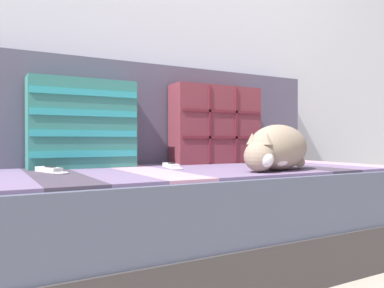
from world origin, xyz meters
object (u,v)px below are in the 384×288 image
at_px(throw_pillow_striped, 83,124).
at_px(sleeping_cat, 277,149).
at_px(couch, 199,216).
at_px(game_remote_near, 171,166).
at_px(game_remote_far, 50,170).
at_px(throw_pillow_quilted, 216,125).

bearing_deg(throw_pillow_striped, sleeping_cat, -40.16).
bearing_deg(couch, throw_pillow_striped, 151.73).
xyz_separation_m(sleeping_cat, game_remote_near, (-0.28, 0.32, -0.07)).
xyz_separation_m(game_remote_near, game_remote_far, (-0.48, 0.02, -0.00)).
bearing_deg(throw_pillow_quilted, game_remote_far, -168.11).
xyz_separation_m(throw_pillow_quilted, throw_pillow_striped, (-0.66, -0.00, -0.01)).
distance_m(game_remote_near, game_remote_far, 0.48).
xyz_separation_m(throw_pillow_striped, sleeping_cat, (0.60, -0.51, -0.10)).
bearing_deg(sleeping_cat, throw_pillow_striped, 139.84).
xyz_separation_m(couch, game_remote_near, (-0.11, 0.04, 0.21)).
bearing_deg(throw_pillow_striped, throw_pillow_quilted, 0.04).
relative_size(couch, throw_pillow_quilted, 3.74).
distance_m(couch, throw_pillow_quilted, 0.51).
xyz_separation_m(sleeping_cat, game_remote_far, (-0.76, 0.34, -0.07)).
distance_m(throw_pillow_quilted, game_remote_far, 0.85).
bearing_deg(sleeping_cat, throw_pillow_quilted, 83.84).
distance_m(couch, sleeping_cat, 0.44).
distance_m(sleeping_cat, game_remote_near, 0.44).
bearing_deg(game_remote_near, couch, -22.27).
bearing_deg(throw_pillow_quilted, couch, -135.06).
relative_size(throw_pillow_quilted, throw_pillow_striped, 1.09).
distance_m(throw_pillow_striped, sleeping_cat, 0.80).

